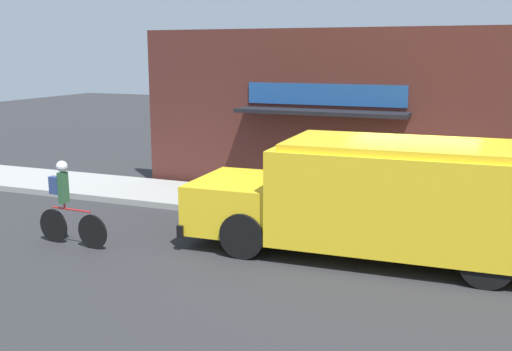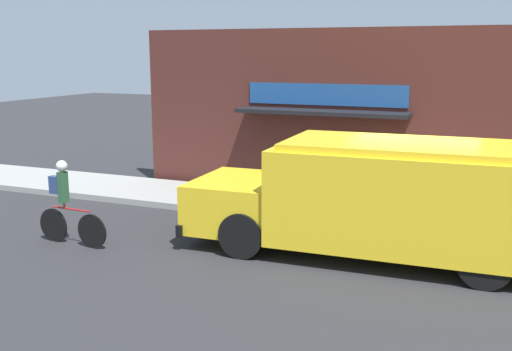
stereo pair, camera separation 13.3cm
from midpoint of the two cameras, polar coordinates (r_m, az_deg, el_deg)
ground_plane at (r=13.23m, az=14.24°, el=-5.66°), size 70.00×70.00×0.00m
sidewalk at (r=14.37m, az=14.94°, el=-3.98°), size 28.00×2.45×0.16m
storefront at (r=15.44m, az=15.70°, el=5.24°), size 16.01×1.03×4.47m
school_bus at (r=11.59m, az=12.15°, el=-1.99°), size 7.09×2.94×2.23m
cyclist at (r=12.70m, az=-17.88°, el=-2.65°), size 1.71×0.23×1.73m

